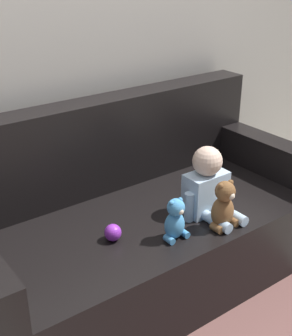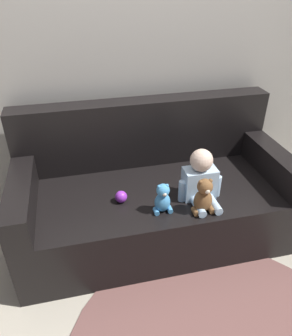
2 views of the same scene
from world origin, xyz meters
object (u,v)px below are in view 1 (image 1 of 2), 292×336
couch (137,227)px  teddy_bear_brown (224,206)px  toy_ball (113,233)px  person_baby (208,186)px  plush_toy_side (175,220)px

couch → teddy_bear_brown: bearing=-60.8°
couch → toy_ball: (-0.27, -0.19, 0.17)m
person_baby → plush_toy_side: 0.31m
person_baby → plush_toy_side: size_ratio=1.71×
couch → plush_toy_side: 0.42m
couch → person_baby: size_ratio=5.42×
plush_toy_side → teddy_bear_brown: bearing=-13.7°
teddy_bear_brown → toy_ball: (-0.50, 0.23, -0.08)m
couch → toy_ball: 0.37m
plush_toy_side → toy_ball: size_ratio=2.60×
teddy_bear_brown → plush_toy_side: teddy_bear_brown is taller
person_baby → teddy_bear_brown: (-0.03, -0.15, -0.04)m
person_baby → teddy_bear_brown: 0.16m
teddy_bear_brown → person_baby: bearing=77.1°
couch → person_baby: 0.47m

